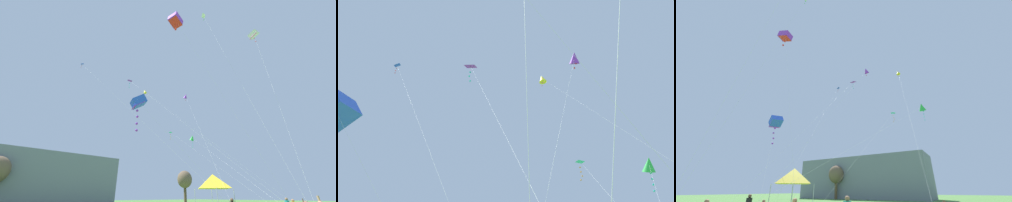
% 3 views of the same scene
% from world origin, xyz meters
% --- Properties ---
extents(kite_purple_delta_0, '(4.03, 23.46, 22.11)m').
position_xyz_m(kite_purple_delta_0, '(-7.04, 22.15, 21.60)').
color(kite_purple_delta_0, silver).
rests_on(kite_purple_delta_0, ground).
extents(kite_blue_delta_1, '(10.70, 25.08, 26.01)m').
position_xyz_m(kite_blue_delta_1, '(-14.53, 27.90, 24.95)').
color(kite_blue_delta_1, silver).
rests_on(kite_blue_delta_1, ground).
extents(kite_cyan_delta_4, '(1.13, 17.88, 12.64)m').
position_xyz_m(kite_cyan_delta_4, '(0.98, 19.51, 12.26)').
color(kite_cyan_delta_4, silver).
rests_on(kite_cyan_delta_4, ground).
extents(kite_yellow_diamond_7, '(7.09, 26.48, 25.64)m').
position_xyz_m(kite_yellow_diamond_7, '(0.56, 28.81, 25.05)').
color(kite_yellow_diamond_7, silver).
rests_on(kite_yellow_diamond_7, ground).
extents(kite_purple_diamond_8, '(6.32, 11.10, 17.77)m').
position_xyz_m(kite_purple_diamond_8, '(-0.49, 14.08, 17.21)').
color(kite_purple_diamond_8, silver).
rests_on(kite_purple_diamond_8, ground).
extents(kite_green_diamond_9, '(9.77, 19.42, 12.65)m').
position_xyz_m(kite_green_diamond_9, '(5.25, 18.37, 11.92)').
color(kite_green_diamond_9, silver).
rests_on(kite_green_diamond_9, ground).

